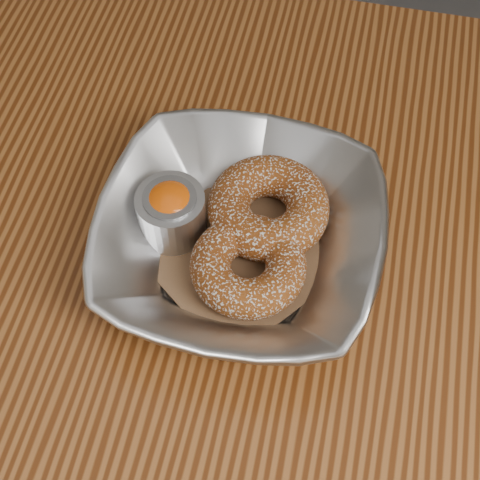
% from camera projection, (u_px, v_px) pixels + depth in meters
% --- Properties ---
extents(table, '(1.20, 0.80, 0.75)m').
position_uv_depth(table, '(320.00, 363.00, 0.70)').
color(table, brown).
rests_on(table, ground_plane).
extents(serving_bowl, '(0.24, 0.24, 0.06)m').
position_uv_depth(serving_bowl, '(240.00, 240.00, 0.62)').
color(serving_bowl, '#B4B6BB').
rests_on(serving_bowl, table).
extents(parchment, '(0.20, 0.20, 0.00)m').
position_uv_depth(parchment, '(240.00, 253.00, 0.64)').
color(parchment, brown).
rests_on(parchment, table).
extents(donut_back, '(0.14, 0.14, 0.04)m').
position_uv_depth(donut_back, '(268.00, 207.00, 0.64)').
color(donut_back, brown).
rests_on(donut_back, parchment).
extents(donut_front, '(0.12, 0.12, 0.03)m').
position_uv_depth(donut_front, '(248.00, 266.00, 0.61)').
color(donut_front, brown).
rests_on(donut_front, parchment).
extents(ramekin, '(0.06, 0.06, 0.05)m').
position_uv_depth(ramekin, '(171.00, 212.00, 0.63)').
color(ramekin, '#B4B6BB').
rests_on(ramekin, table).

